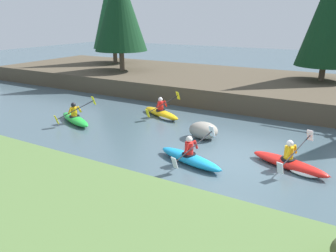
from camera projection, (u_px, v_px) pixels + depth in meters
The scene contains 10 objects.
ground_plane at pixel (235, 161), 11.63m from camera, with size 90.00×90.00×0.00m, color #425660.
riverbank_far at pixel (292, 91), 20.13m from camera, with size 44.00×9.57×1.08m.
conifer_tree_far_left at pixel (113, 7), 27.15m from camera, with size 3.57×3.57×7.85m.
conifer_tree_left at pixel (120, 8), 23.02m from camera, with size 3.79×3.79×7.31m.
conifer_tree_mid_left at pixel (331, 12), 19.31m from camera, with size 3.50×3.50×7.22m.
kayaker_lead at pixel (292, 164), 10.95m from camera, with size 2.76×2.03×1.20m.
kayaker_middle at pixel (190, 158), 11.39m from camera, with size 2.77×2.04×1.20m.
kayaker_trailing at pixel (162, 113), 16.73m from camera, with size 2.72×1.97×1.20m.
kayaker_far_back at pixel (75, 119), 15.77m from camera, with size 2.72×1.98×1.20m.
boulder_midstream at pixel (203, 130), 13.74m from camera, with size 1.24×0.97×0.70m.
Camera 1 is at (3.19, -10.43, 4.87)m, focal length 35.00 mm.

